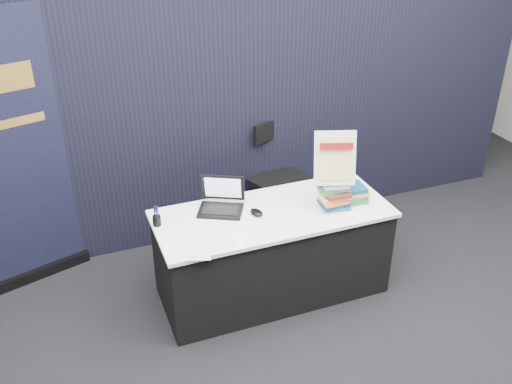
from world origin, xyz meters
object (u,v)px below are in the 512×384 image
(book_stack_short, at_px, (352,193))
(info_sign, at_px, (335,159))
(stacking_chair, at_px, (281,175))
(pullup_banner, at_px, (11,174))
(laptop, at_px, (219,202))
(book_stack_tall, at_px, (334,196))
(display_table, at_px, (272,253))

(book_stack_short, xyz_separation_m, info_sign, (-0.18, -0.01, 0.33))
(stacking_chair, bearing_deg, pullup_banner, 157.28)
(book_stack_short, bearing_deg, info_sign, -176.46)
(laptop, bearing_deg, book_stack_short, 13.47)
(pullup_banner, bearing_deg, book_stack_tall, -40.62)
(display_table, relative_size, book_stack_tall, 8.33)
(laptop, height_order, book_stack_short, laptop)
(laptop, relative_size, book_stack_short, 1.70)
(info_sign, xyz_separation_m, stacking_chair, (-0.04, 0.91, -0.56))
(stacking_chair, bearing_deg, book_stack_tall, -109.31)
(info_sign, distance_m, pullup_banner, 2.47)
(display_table, relative_size, laptop, 4.52)
(display_table, relative_size, pullup_banner, 0.81)
(display_table, distance_m, book_stack_short, 0.78)
(info_sign, xyz_separation_m, pullup_banner, (-2.27, 0.96, -0.16))
(book_stack_tall, distance_m, book_stack_short, 0.19)
(stacking_chair, bearing_deg, info_sign, -109.23)
(book_stack_short, relative_size, stacking_chair, 0.22)
(display_table, bearing_deg, laptop, 152.87)
(pullup_banner, bearing_deg, stacking_chair, -18.37)
(pullup_banner, bearing_deg, laptop, -43.00)
(display_table, distance_m, info_sign, 0.90)
(info_sign, bearing_deg, pullup_banner, 175.71)
(display_table, distance_m, stacking_chair, 0.96)
(laptop, bearing_deg, stacking_chair, 66.39)
(laptop, distance_m, pullup_banner, 1.61)
(laptop, xyz_separation_m, pullup_banner, (-1.44, 0.70, 0.17))
(display_table, relative_size, stacking_chair, 1.71)
(laptop, distance_m, book_stack_tall, 0.88)
(book_stack_tall, height_order, pullup_banner, pullup_banner)
(book_stack_tall, bearing_deg, display_table, 167.82)
(display_table, relative_size, book_stack_short, 7.71)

